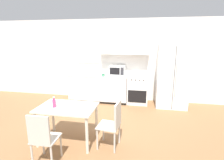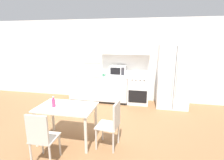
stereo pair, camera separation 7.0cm
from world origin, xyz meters
The scene contains 12 objects.
ground_plane centered at (0.00, 0.00, 0.00)m, with size 12.00×12.00×0.00m, color olive.
wall_back centered at (0.07, 2.15, 1.43)m, with size 12.00×0.38×2.70m.
kitchen_counter centered at (-0.24, 1.82, 0.45)m, with size 1.95×0.68×0.90m.
oven_range centered at (1.06, 1.85, 0.44)m, with size 0.65×0.61×0.89m.
refrigerator centered at (2.10, 1.78, 0.95)m, with size 0.91×0.78×1.91m.
kitchen_sink centered at (-0.67, 1.83, 0.92)m, with size 0.64×0.46×0.25m.
microwave centered at (0.38, 1.93, 1.06)m, with size 0.50×0.38×0.31m.
coffee_mug centered at (-0.02, 1.59, 0.95)m, with size 0.11×0.08×0.09m.
dining_table centered at (-0.22, -0.65, 0.64)m, with size 1.14×0.75×0.75m.
dining_chair_near centered at (-0.31, -1.40, 0.54)m, with size 0.41×0.41×0.93m.
dining_chair_side centered at (0.73, -0.69, 0.54)m, with size 0.44×0.44×0.93m.
drink_bottle centered at (-0.45, -0.72, 0.84)m, with size 0.07×0.07×0.22m.
Camera 1 is at (1.27, -3.67, 2.06)m, focal length 28.00 mm.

